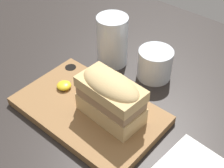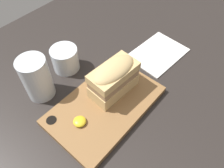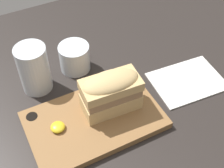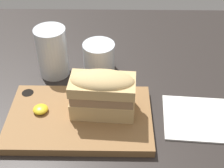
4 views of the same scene
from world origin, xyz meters
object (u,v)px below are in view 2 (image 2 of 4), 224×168
serving_board (105,105)px  wine_glass (65,60)px  napkin (158,53)px  sandwich (114,77)px  water_glass (38,80)px

serving_board → wine_glass: bearing=80.1°
wine_glass → napkin: bearing=-37.4°
sandwich → water_glass: (-13.18, 15.98, -1.77)cm
wine_glass → napkin: size_ratio=0.42×
water_glass → wine_glass: bearing=10.7°
wine_glass → sandwich: bearing=-84.6°
sandwich → water_glass: water_glass is taller
serving_board → napkin: 27.70cm
serving_board → sandwich: 8.27cm
wine_glass → napkin: 30.74cm
napkin → serving_board: bearing=-178.4°
serving_board → water_glass: water_glass is taller
water_glass → napkin: (35.76, -16.40, -5.37)cm
sandwich → napkin: (22.58, -0.43, -7.14)cm
serving_board → wine_glass: 19.77cm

